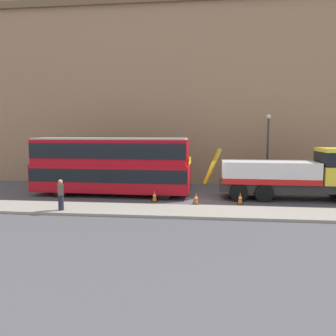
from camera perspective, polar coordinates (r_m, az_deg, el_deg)
name	(u,v)px	position (r m, az deg, el deg)	size (l,w,h in m)	color
ground_plane	(204,198)	(22.49, 6.30, -5.21)	(120.00, 120.00, 0.00)	#4C4C51
near_kerb	(204,212)	(18.37, 6.28, -7.55)	(60.00, 2.80, 0.15)	gray
building_facade	(206,90)	(29.06, 6.52, 13.34)	(60.00, 1.50, 16.00)	#9E7A5B
recovery_tow_truck	(296,173)	(23.20, 21.34, -0.84)	(10.17, 2.86, 3.67)	#2D2D2D
double_decker_bus	(111,164)	(23.30, -9.87, 0.68)	(11.10, 2.82, 4.06)	#B70C19
pedestrian_onlooker	(61,195)	(19.09, -18.08, -4.50)	(0.44, 0.48, 1.71)	#232333
traffic_cone_near_bus	(155,196)	(21.26, -2.34, -4.90)	(0.36, 0.36, 0.72)	orange
traffic_cone_midway	(196,199)	(20.54, 4.88, -5.31)	(0.36, 0.36, 0.72)	orange
traffic_cone_near_truck	(240,198)	(21.01, 12.40, -5.18)	(0.36, 0.36, 0.72)	orange
street_lamp	(268,145)	(27.10, 16.89, 3.89)	(0.36, 0.36, 5.83)	#38383D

